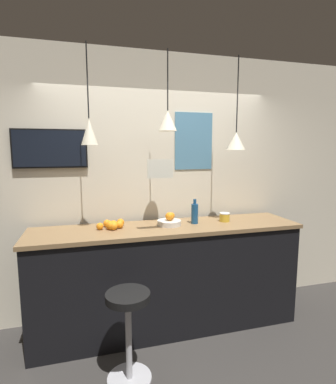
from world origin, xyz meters
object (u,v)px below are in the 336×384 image
at_px(bar_stool, 128,320).
at_px(juice_bottle, 195,213).
at_px(mounted_tv, 50,149).
at_px(fruit_bowl, 169,221).
at_px(spread_jar, 225,217).

xyz_separation_m(bar_stool, juice_bottle, (0.80, 0.68, 0.68)).
bearing_deg(juice_bottle, mounted_tv, 166.56).
bearing_deg(bar_stool, mounted_tv, 121.18).
height_order(bar_stool, juice_bottle, juice_bottle).
distance_m(juice_bottle, mounted_tv, 1.60).
relative_size(fruit_bowl, juice_bottle, 0.95).
distance_m(bar_stool, spread_jar, 1.47).
bearing_deg(spread_jar, bar_stool, -149.51).
height_order(juice_bottle, spread_jar, juice_bottle).
bearing_deg(bar_stool, fruit_bowl, 52.09).
distance_m(bar_stool, juice_bottle, 1.25).
xyz_separation_m(spread_jar, mounted_tv, (-1.76, 0.34, 0.73)).
xyz_separation_m(juice_bottle, mounted_tv, (-1.42, 0.34, 0.67)).
bearing_deg(juice_bottle, fruit_bowl, 179.16).
bearing_deg(mounted_tv, spread_jar, -10.88).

